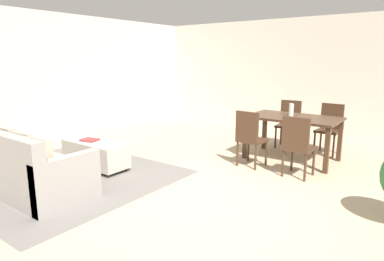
{
  "coord_description": "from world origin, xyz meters",
  "views": [
    {
      "loc": [
        2.34,
        -3.3,
        1.73
      ],
      "look_at": [
        -0.63,
        0.7,
        0.66
      ],
      "focal_mm": 31.42,
      "sensor_mm": 36.0,
      "label": 1
    }
  ],
  "objects_px": {
    "ottoman_table": "(96,153)",
    "dining_chair_near_right": "(297,143)",
    "dining_table": "(293,122)",
    "vase_centerpiece": "(291,110)",
    "dining_chair_far_right": "(330,126)",
    "dining_chair_near_left": "(250,136)",
    "couch": "(18,167)",
    "book_on_ottoman": "(90,140)",
    "dining_chair_far_left": "(289,121)"
  },
  "relations": [
    {
      "from": "ottoman_table",
      "to": "dining_chair_near_right",
      "type": "relative_size",
      "value": 1.24
    },
    {
      "from": "dining_table",
      "to": "vase_centerpiece",
      "type": "relative_size",
      "value": 6.98
    },
    {
      "from": "ottoman_table",
      "to": "dining_chair_far_right",
      "type": "distance_m",
      "value": 4.19
    },
    {
      "from": "dining_table",
      "to": "dining_chair_near_left",
      "type": "distance_m",
      "value": 0.92
    },
    {
      "from": "dining_chair_near_right",
      "to": "dining_chair_far_right",
      "type": "xyz_separation_m",
      "value": [
        0.02,
        1.66,
        0.0
      ]
    },
    {
      "from": "dining_chair_near_left",
      "to": "dining_chair_far_right",
      "type": "distance_m",
      "value": 1.81
    },
    {
      "from": "dining_chair_far_right",
      "to": "couch",
      "type": "bearing_deg",
      "value": -123.85
    },
    {
      "from": "dining_table",
      "to": "dining_chair_far_right",
      "type": "relative_size",
      "value": 1.64
    },
    {
      "from": "ottoman_table",
      "to": "dining_chair_near_right",
      "type": "xyz_separation_m",
      "value": [
        2.73,
        1.49,
        0.27
      ]
    },
    {
      "from": "couch",
      "to": "dining_chair_far_right",
      "type": "xyz_separation_m",
      "value": [
        2.89,
        4.31,
        0.22
      ]
    },
    {
      "from": "dining_chair_near_left",
      "to": "book_on_ottoman",
      "type": "distance_m",
      "value": 2.57
    },
    {
      "from": "dining_table",
      "to": "book_on_ottoman",
      "type": "bearing_deg",
      "value": -136.34
    },
    {
      "from": "dining_chair_near_right",
      "to": "dining_chair_far_left",
      "type": "bearing_deg",
      "value": 114.5
    },
    {
      "from": "couch",
      "to": "ottoman_table",
      "type": "distance_m",
      "value": 1.17
    },
    {
      "from": "ottoman_table",
      "to": "book_on_ottoman",
      "type": "xyz_separation_m",
      "value": [
        -0.12,
        -0.01,
        0.2
      ]
    },
    {
      "from": "dining_chair_near_left",
      "to": "book_on_ottoman",
      "type": "bearing_deg",
      "value": -143.23
    },
    {
      "from": "book_on_ottoman",
      "to": "dining_chair_near_left",
      "type": "bearing_deg",
      "value": 36.77
    },
    {
      "from": "ottoman_table",
      "to": "vase_centerpiece",
      "type": "height_order",
      "value": "vase_centerpiece"
    },
    {
      "from": "book_on_ottoman",
      "to": "couch",
      "type": "bearing_deg",
      "value": -90.97
    },
    {
      "from": "dining_chair_far_left",
      "to": "book_on_ottoman",
      "type": "xyz_separation_m",
      "value": [
        -2.08,
        -3.18,
        -0.07
      ]
    },
    {
      "from": "couch",
      "to": "dining_chair_near_left",
      "type": "bearing_deg",
      "value": 52.29
    },
    {
      "from": "dining_table",
      "to": "vase_centerpiece",
      "type": "height_order",
      "value": "vase_centerpiece"
    },
    {
      "from": "ottoman_table",
      "to": "dining_chair_far_left",
      "type": "relative_size",
      "value": 1.24
    },
    {
      "from": "dining_table",
      "to": "vase_centerpiece",
      "type": "bearing_deg",
      "value": 154.08
    },
    {
      "from": "dining_chair_far_right",
      "to": "vase_centerpiece",
      "type": "relative_size",
      "value": 4.27
    },
    {
      "from": "couch",
      "to": "dining_chair_near_left",
      "type": "height_order",
      "value": "dining_chair_near_left"
    },
    {
      "from": "dining_chair_near_left",
      "to": "book_on_ottoman",
      "type": "relative_size",
      "value": 3.54
    },
    {
      "from": "ottoman_table",
      "to": "dining_chair_near_left",
      "type": "relative_size",
      "value": 1.24
    },
    {
      "from": "dining_chair_far_right",
      "to": "book_on_ottoman",
      "type": "bearing_deg",
      "value": -132.27
    },
    {
      "from": "couch",
      "to": "dining_table",
      "type": "relative_size",
      "value": 1.51
    },
    {
      "from": "dining_chair_near_left",
      "to": "vase_centerpiece",
      "type": "bearing_deg",
      "value": 67.35
    },
    {
      "from": "dining_chair_far_right",
      "to": "book_on_ottoman",
      "type": "xyz_separation_m",
      "value": [
        -2.87,
        -3.16,
        -0.07
      ]
    },
    {
      "from": "dining_chair_near_left",
      "to": "dining_chair_far_right",
      "type": "relative_size",
      "value": 1.0
    },
    {
      "from": "dining_table",
      "to": "vase_centerpiece",
      "type": "xyz_separation_m",
      "value": [
        -0.05,
        0.03,
        0.21
      ]
    },
    {
      "from": "couch",
      "to": "book_on_ottoman",
      "type": "xyz_separation_m",
      "value": [
        0.02,
        1.15,
        0.15
      ]
    },
    {
      "from": "dining_chair_near_right",
      "to": "book_on_ottoman",
      "type": "xyz_separation_m",
      "value": [
        -2.85,
        -1.5,
        -0.07
      ]
    },
    {
      "from": "couch",
      "to": "ottoman_table",
      "type": "relative_size",
      "value": 1.99
    },
    {
      "from": "ottoman_table",
      "to": "dining_chair_near_right",
      "type": "distance_m",
      "value": 3.13
    },
    {
      "from": "dining_chair_far_left",
      "to": "couch",
      "type": "bearing_deg",
      "value": -115.89
    },
    {
      "from": "dining_chair_near_left",
      "to": "dining_chair_far_left",
      "type": "relative_size",
      "value": 1.0
    },
    {
      "from": "dining_chair_near_left",
      "to": "dining_chair_near_right",
      "type": "relative_size",
      "value": 1.0
    },
    {
      "from": "ottoman_table",
      "to": "dining_chair_far_left",
      "type": "bearing_deg",
      "value": 58.18
    },
    {
      "from": "dining_table",
      "to": "dining_chair_far_left",
      "type": "distance_m",
      "value": 0.93
    },
    {
      "from": "book_on_ottoman",
      "to": "dining_chair_near_right",
      "type": "bearing_deg",
      "value": 27.74
    },
    {
      "from": "dining_table",
      "to": "book_on_ottoman",
      "type": "height_order",
      "value": "dining_table"
    },
    {
      "from": "couch",
      "to": "vase_centerpiece",
      "type": "xyz_separation_m",
      "value": [
        2.43,
        3.53,
        0.57
      ]
    },
    {
      "from": "dining_table",
      "to": "dining_chair_near_right",
      "type": "relative_size",
      "value": 1.64
    },
    {
      "from": "dining_chair_near_left",
      "to": "dining_chair_far_right",
      "type": "xyz_separation_m",
      "value": [
        0.81,
        1.62,
        0.0
      ]
    },
    {
      "from": "ottoman_table",
      "to": "vase_centerpiece",
      "type": "relative_size",
      "value": 5.29
    },
    {
      "from": "couch",
      "to": "dining_chair_near_right",
      "type": "distance_m",
      "value": 3.91
    }
  ]
}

